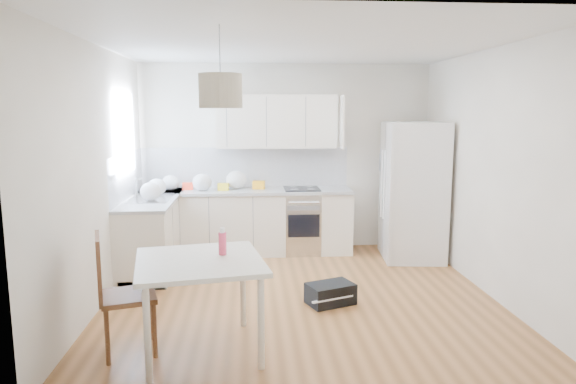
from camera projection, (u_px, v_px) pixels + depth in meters
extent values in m
plane|color=brown|center=(300.00, 296.00, 5.68)|extent=(4.20, 4.20, 0.00)
plane|color=white|center=(301.00, 44.00, 5.26)|extent=(4.20, 4.20, 0.00)
plane|color=beige|center=(286.00, 157.00, 7.54)|extent=(4.20, 0.00, 4.20)
plane|color=beige|center=(99.00, 176.00, 5.32)|extent=(0.00, 4.20, 4.20)
plane|color=beige|center=(490.00, 173.00, 5.62)|extent=(0.00, 4.20, 4.20)
cube|color=#BFE0F9|center=(125.00, 133.00, 6.39)|extent=(0.02, 1.00, 1.00)
cube|color=white|center=(246.00, 223.00, 7.34)|extent=(3.00, 0.60, 0.88)
cube|color=white|center=(153.00, 234.00, 6.66)|extent=(0.60, 1.80, 0.88)
cube|color=#A8AAAD|center=(246.00, 191.00, 7.27)|extent=(3.02, 0.64, 0.04)
cube|color=#A8AAAD|center=(152.00, 199.00, 6.59)|extent=(0.64, 1.82, 0.04)
cube|color=silver|center=(246.00, 167.00, 7.51)|extent=(3.00, 0.01, 0.58)
cube|color=silver|center=(127.00, 176.00, 6.52)|extent=(0.01, 1.80, 0.58)
cube|color=white|center=(277.00, 122.00, 7.29)|extent=(1.70, 0.32, 0.75)
cube|color=#BEB6A2|center=(200.00, 262.00, 4.25)|extent=(1.19, 1.19, 0.04)
cylinder|color=white|center=(147.00, 335.00, 3.79)|extent=(0.05, 0.05, 0.76)
cylinder|color=white|center=(261.00, 323.00, 4.00)|extent=(0.05, 0.05, 0.76)
cylinder|color=white|center=(149.00, 295.00, 4.61)|extent=(0.05, 0.05, 0.76)
cylinder|color=white|center=(243.00, 287.00, 4.83)|extent=(0.05, 0.05, 0.76)
cylinder|color=#E94063|center=(222.00, 241.00, 4.37)|extent=(0.07, 0.07, 0.23)
cube|color=black|center=(330.00, 294.00, 5.43)|extent=(0.56, 0.46, 0.22)
cylinder|color=#C5B497|center=(221.00, 91.00, 4.13)|extent=(0.35, 0.35, 0.27)
ellipsoid|color=white|center=(170.00, 183.00, 7.17)|extent=(0.24, 0.20, 0.22)
ellipsoid|color=white|center=(202.00, 182.00, 7.15)|extent=(0.27, 0.23, 0.24)
ellipsoid|color=white|center=(236.00, 180.00, 7.31)|extent=(0.29, 0.25, 0.26)
ellipsoid|color=white|center=(157.00, 187.00, 6.77)|extent=(0.25, 0.21, 0.22)
ellipsoid|color=white|center=(151.00, 192.00, 6.35)|extent=(0.26, 0.22, 0.23)
cube|color=orange|center=(259.00, 185.00, 7.33)|extent=(0.19, 0.14, 0.12)
cube|color=yellow|center=(223.00, 187.00, 7.20)|extent=(0.16, 0.11, 0.10)
cube|color=red|center=(188.00, 186.00, 7.26)|extent=(0.16, 0.11, 0.10)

